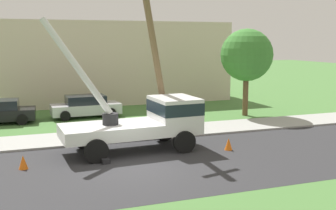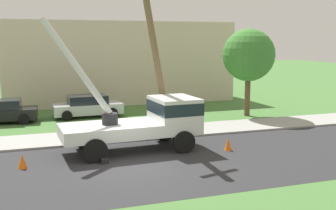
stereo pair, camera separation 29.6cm
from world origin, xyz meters
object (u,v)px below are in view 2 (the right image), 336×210
roadside_tree_far (249,55)px  leaning_utility_pole (155,49)px  traffic_cone_ahead (228,144)px  utility_truck (148,119)px  parked_sedan_silver (88,106)px  traffic_cone_behind (22,162)px

roadside_tree_far → leaning_utility_pole: bearing=-150.0°
leaning_utility_pole → traffic_cone_ahead: bearing=-49.0°
utility_truck → roadside_tree_far: 10.83m
utility_truck → parked_sedan_silver: utility_truck is taller
parked_sedan_silver → traffic_cone_ahead: bearing=-64.8°
leaning_utility_pole → utility_truck: bearing=-117.3°
leaning_utility_pole → traffic_cone_behind: size_ratio=15.82×
traffic_cone_behind → parked_sedan_silver: size_ratio=0.13×
utility_truck → roadside_tree_far: bearing=35.2°
roadside_tree_far → utility_truck: bearing=-144.8°
traffic_cone_behind → roadside_tree_far: size_ratio=0.10×
traffic_cone_ahead → roadside_tree_far: (5.20, 7.46, 3.70)m
leaning_utility_pole → traffic_cone_behind: leaning_utility_pole is taller
utility_truck → traffic_cone_behind: utility_truck is taller
parked_sedan_silver → leaning_utility_pole: bearing=-72.7°
traffic_cone_ahead → parked_sedan_silver: bearing=115.2°
leaning_utility_pole → parked_sedan_silver: size_ratio=1.99×
leaning_utility_pole → traffic_cone_behind: (-6.30, -2.79, -4.27)m
utility_truck → parked_sedan_silver: 9.17m
leaning_utility_pole → parked_sedan_silver: bearing=107.3°
utility_truck → traffic_cone_ahead: size_ratio=12.29×
parked_sedan_silver → roadside_tree_far: 11.02m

